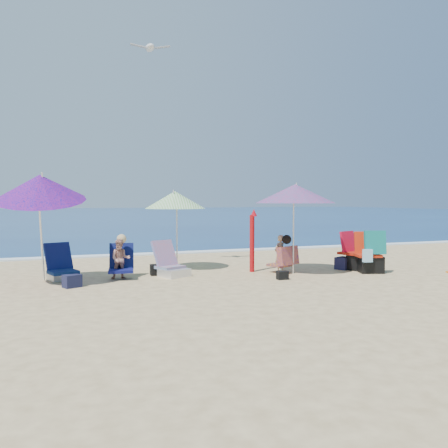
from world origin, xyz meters
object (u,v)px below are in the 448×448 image
object	(u,v)px
chair_navy	(62,270)
camp_chair_right	(370,257)
furled_umbrella	(252,237)
chair_rainbow	(171,267)
umbrella_blue	(40,187)
camp_chair_left	(357,258)
person_left	(121,259)
umbrella_turquoise	(295,194)
seagull	(150,48)
umbrella_striped	(175,200)
person_center	(283,254)

from	to	relation	value
chair_navy	camp_chair_right	xyz separation A→B (m)	(6.49, -1.43, 0.15)
furled_umbrella	chair_rainbow	size ratio (longest dim) A/B	1.59
umbrella_blue	camp_chair_left	xyz separation A→B (m)	(6.86, -0.41, -1.60)
furled_umbrella	person_left	distance (m)	2.95
furled_umbrella	umbrella_blue	bearing A→B (deg)	-177.92
umbrella_turquoise	person_left	xyz separation A→B (m)	(-3.71, 0.65, -1.35)
umbrella_turquoise	chair_rainbow	bearing A→B (deg)	166.96
camp_chair_left	seagull	distance (m)	6.84
camp_chair_right	camp_chair_left	bearing A→B (deg)	89.81
person_left	umbrella_striped	bearing A→B (deg)	29.54
chair_rainbow	camp_chair_right	size ratio (longest dim) A/B	0.93
furled_umbrella	person_left	size ratio (longest dim) A/B	1.55
camp_chair_left	seagull	size ratio (longest dim) A/B	0.98
camp_chair_left	furled_umbrella	bearing A→B (deg)	166.60
umbrella_blue	furled_umbrella	size ratio (longest dim) A/B	1.60
umbrella_turquoise	furled_umbrella	world-z (taller)	umbrella_turquoise
seagull	person_center	bearing A→B (deg)	-30.30
umbrella_striped	seagull	world-z (taller)	seagull
chair_navy	person_center	size ratio (longest dim) A/B	1.04
person_center	person_left	distance (m)	3.54
furled_umbrella	camp_chair_right	xyz separation A→B (m)	(2.42, -1.05, -0.44)
person_left	umbrella_blue	bearing A→B (deg)	-170.63
umbrella_turquoise	person_center	world-z (taller)	umbrella_turquoise
chair_rainbow	person_left	xyz separation A→B (m)	(-1.05, 0.03, 0.22)
furled_umbrella	chair_navy	size ratio (longest dim) A/B	1.60
chair_navy	seagull	xyz separation A→B (m)	(2.01, 0.78, 4.92)
umbrella_blue	chair_rainbow	size ratio (longest dim) A/B	2.56
camp_chair_left	person_center	distance (m)	1.86
furled_umbrella	chair_rainbow	xyz separation A→B (m)	(-1.88, 0.06, -0.58)
umbrella_turquoise	umbrella_striped	size ratio (longest dim) A/B	1.08
camp_chair_right	person_left	world-z (taller)	camp_chair_right
umbrella_turquoise	camp_chair_left	size ratio (longest dim) A/B	2.25
chair_navy	camp_chair_left	size ratio (longest dim) A/B	1.00
umbrella_turquoise	umbrella_blue	world-z (taller)	umbrella_blue
umbrella_turquoise	person_left	world-z (taller)	umbrella_turquoise
chair_navy	umbrella_blue	bearing A→B (deg)	-124.37
umbrella_blue	seagull	distance (m)	4.24
umbrella_blue	umbrella_striped	bearing A→B (deg)	19.53
chair_rainbow	person_center	xyz separation A→B (m)	(2.46, -0.44, 0.21)
chair_rainbow	seagull	distance (m)	5.05
umbrella_blue	camp_chair_left	distance (m)	7.06
chair_rainbow	camp_chair_right	bearing A→B (deg)	-14.43
umbrella_striped	umbrella_blue	size ratio (longest dim) A/B	0.82
umbrella_striped	chair_rainbow	size ratio (longest dim) A/B	2.09
seagull	camp_chair_left	bearing A→B (deg)	-21.19
umbrella_turquoise	camp_chair_left	xyz separation A→B (m)	(1.64, -0.02, -1.50)
umbrella_blue	seagull	bearing A→B (deg)	29.12
camp_chair_left	camp_chair_right	bearing A→B (deg)	-90.19
chair_navy	camp_chair_right	bearing A→B (deg)	-12.39
seagull	camp_chair_right	bearing A→B (deg)	-26.24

